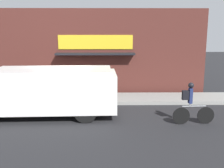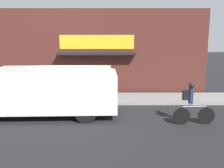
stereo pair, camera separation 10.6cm
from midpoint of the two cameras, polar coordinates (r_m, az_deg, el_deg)
The scene contains 6 objects.
ground_plane at distance 13.07m, azimuth -9.87°, elevation -4.57°, with size 70.00×70.00×0.00m, color #232326.
sidewalk at distance 14.00m, azimuth -9.20°, elevation -3.13°, with size 28.00×2.00×0.17m.
storefront at distance 14.99m, azimuth -8.48°, elevation 6.84°, with size 15.20×0.83×4.80m.
school_bus at distance 11.45m, azimuth -14.10°, elevation -1.38°, with size 6.65×2.84×2.02m.
cyclist at distance 10.53m, azimuth 17.07°, elevation -4.24°, with size 1.64×0.22×1.65m.
trash_bin at distance 14.22m, azimuth -5.70°, elevation -0.80°, with size 0.48×0.48×0.81m.
Camera 2 is at (2.25, -12.39, 3.52)m, focal length 42.00 mm.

